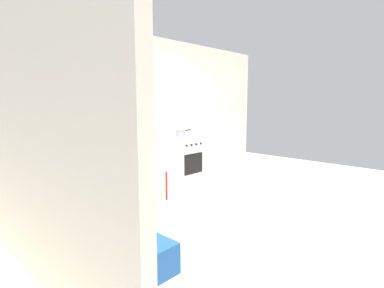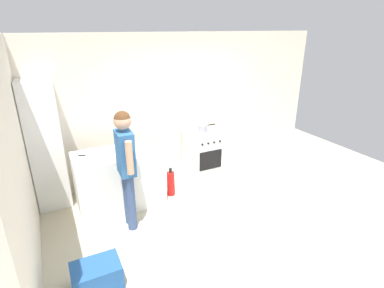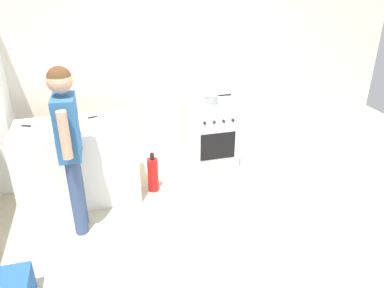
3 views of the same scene
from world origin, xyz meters
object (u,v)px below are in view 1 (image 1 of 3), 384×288
(recycling_crate_lower, at_px, (144,262))
(knife_paring, at_px, (73,150))
(oven_left, at_px, (181,160))
(knife_utility, at_px, (113,144))
(fire_extinguisher, at_px, (163,186))
(larder_cabinet, at_px, (17,143))
(pot, at_px, (180,133))
(person, at_px, (138,141))

(recycling_crate_lower, bearing_deg, knife_paring, 83.30)
(oven_left, relative_size, knife_utility, 3.43)
(fire_extinguisher, height_order, larder_cabinet, larder_cabinet)
(recycling_crate_lower, bearing_deg, oven_left, 38.92)
(knife_utility, xyz_separation_m, larder_cabinet, (-1.10, 0.31, 0.10))
(recycling_crate_lower, height_order, larder_cabinet, larder_cabinet)
(knife_utility, bearing_deg, fire_extinguisher, -21.43)
(pot, height_order, knife_paring, pot)
(pot, xyz_separation_m, fire_extinguisher, (-0.87, -0.51, -0.70))
(oven_left, xyz_separation_m, recycling_crate_lower, (-2.35, -1.90, -0.29))
(person, height_order, larder_cabinet, larder_cabinet)
(oven_left, distance_m, knife_paring, 2.23)
(larder_cabinet, bearing_deg, oven_left, -2.20)
(oven_left, distance_m, person, 2.07)
(oven_left, bearing_deg, recycling_crate_lower, -141.08)
(pot, relative_size, knife_paring, 1.76)
(knife_utility, height_order, recycling_crate_lower, knife_utility)
(larder_cabinet, bearing_deg, knife_paring, -38.18)
(oven_left, distance_m, knife_utility, 1.63)
(recycling_crate_lower, bearing_deg, pot, 39.27)
(pot, height_order, person, person)
(pot, height_order, recycling_crate_lower, pot)
(oven_left, relative_size, recycling_crate_lower, 1.63)
(recycling_crate_lower, bearing_deg, person, 54.73)
(knife_paring, relative_size, person, 0.12)
(knife_utility, relative_size, person, 0.15)
(oven_left, height_order, knife_paring, knife_paring)
(person, bearing_deg, recycling_crate_lower, -125.27)
(oven_left, bearing_deg, pot, 79.97)
(fire_extinguisher, bearing_deg, pot, 30.04)
(knife_utility, distance_m, larder_cabinet, 1.15)
(pot, xyz_separation_m, larder_cabinet, (-2.65, 0.07, 0.09))
(person, relative_size, larder_cabinet, 0.85)
(pot, xyz_separation_m, knife_utility, (-1.55, -0.24, -0.01))
(pot, bearing_deg, knife_utility, -171.19)
(pot, relative_size, knife_utility, 1.44)
(oven_left, bearing_deg, fire_extinguisher, -151.22)
(knife_paring, distance_m, larder_cabinet, 0.63)
(knife_paring, bearing_deg, person, -57.84)
(pot, bearing_deg, recycling_crate_lower, -140.73)
(person, xyz_separation_m, fire_extinguisher, (0.84, 0.52, -0.81))
(person, bearing_deg, knife_utility, 78.11)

